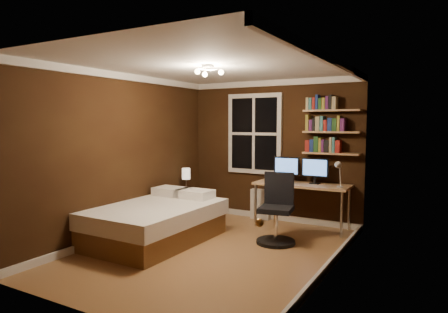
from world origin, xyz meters
The scene contains 24 objects.
floor centered at (0.00, 0.00, 0.00)m, with size 4.20×4.20×0.00m, color olive.
wall_back centered at (0.00, 2.10, 1.25)m, with size 3.20×0.04×2.50m, color black.
wall_left centered at (-1.60, 0.00, 1.25)m, with size 0.04×4.20×2.50m, color black.
wall_right centered at (1.60, 0.00, 1.25)m, with size 0.04×4.20×2.50m, color black.
ceiling centered at (0.00, 0.00, 2.50)m, with size 3.20×4.20×0.02m, color white.
window centered at (-0.35, 2.06, 1.55)m, with size 1.06×0.06×1.46m, color silver.
door centered at (1.59, -1.55, 1.02)m, with size 0.03×0.82×2.05m, color black, non-canonical shape.
door_knob centered at (1.55, -1.85, 1.00)m, with size 0.06×0.06×0.06m, color #B47E3A.
ceiling_fixture centered at (0.00, -0.10, 2.40)m, with size 0.44×0.44×0.18m, color beige, non-canonical shape.
bookshelf_lower centered at (1.08, 1.98, 1.25)m, with size 0.92×0.22×0.03m, color #AD7B53.
books_row_lower centered at (1.08, 1.98, 1.38)m, with size 0.54×0.16×0.23m, color maroon, non-canonical shape.
bookshelf_middle centered at (1.08, 1.98, 1.60)m, with size 0.92×0.22×0.03m, color #AD7B53.
books_row_middle centered at (1.08, 1.98, 1.73)m, with size 0.60×0.16×0.23m, color navy, non-canonical shape.
bookshelf_upper centered at (1.08, 1.98, 1.95)m, with size 0.92×0.22×0.03m, color #AD7B53.
books_row_upper centered at (1.08, 1.98, 2.08)m, with size 0.54×0.16×0.23m, color #234E21, non-canonical shape.
bed centered at (-1.00, -0.02, 0.29)m, with size 1.46×2.01×0.68m.
nightstand centered at (-1.37, 1.34, 0.25)m, with size 0.40×0.40×0.49m, color brown.
bedside_lamp centered at (-1.37, 1.34, 0.71)m, with size 0.15×0.15×0.43m, color beige, non-canonical shape.
radiator centered at (-0.18, 2.00, 0.27)m, with size 0.36×0.13×0.55m, color silver.
desk centered at (0.65, 1.79, 0.68)m, with size 1.57×0.59×0.74m.
monitor_left centered at (0.36, 1.86, 0.96)m, with size 0.45×0.12×0.43m, color black, non-canonical shape.
monitor_right centered at (0.85, 1.86, 0.96)m, with size 0.45×0.12×0.43m, color black, non-canonical shape.
desk_lamp centered at (1.30, 1.61, 0.96)m, with size 0.14×0.32×0.44m, color silver, non-canonical shape.
office_chair centered at (0.61, 0.80, 0.39)m, with size 0.56×0.56×1.02m.
Camera 1 is at (2.78, -4.55, 1.76)m, focal length 32.00 mm.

